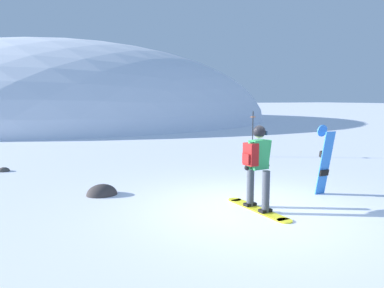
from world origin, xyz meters
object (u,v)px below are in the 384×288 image
at_px(rock_mid, 102,195).
at_px(snowboarder_main, 257,165).
at_px(spare_snowboard, 324,160).
at_px(piste_marker_near, 253,130).
at_px(rock_dark, 4,171).

bearing_deg(rock_mid, snowboarder_main, -43.52).
height_order(spare_snowboard, rock_mid, spare_snowboard).
relative_size(spare_snowboard, piste_marker_near, 0.91).
bearing_deg(rock_mid, piste_marker_near, 26.61).
height_order(spare_snowboard, rock_dark, spare_snowboard).
relative_size(snowboarder_main, rock_dark, 4.97).
height_order(piste_marker_near, rock_mid, piste_marker_near).
xyz_separation_m(spare_snowboard, rock_dark, (-6.93, 6.17, -0.83)).
xyz_separation_m(snowboarder_main, rock_mid, (-2.60, 2.47, -0.92)).
bearing_deg(piste_marker_near, spare_snowboard, -107.27).
relative_size(snowboarder_main, spare_snowboard, 1.12).
distance_m(spare_snowboard, piste_marker_near, 5.60).
bearing_deg(spare_snowboard, piste_marker_near, 72.73).
height_order(snowboarder_main, rock_dark, snowboarder_main).
relative_size(spare_snowboard, rock_dark, 4.44).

